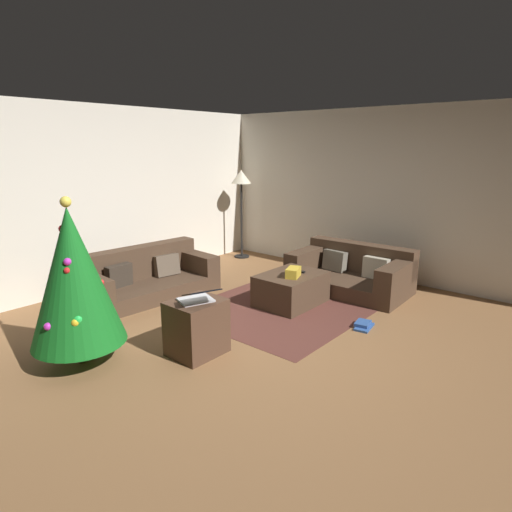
{
  "coord_description": "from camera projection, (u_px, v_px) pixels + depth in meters",
  "views": [
    {
      "loc": [
        -3.28,
        -2.69,
        2.04
      ],
      "look_at": [
        0.59,
        0.6,
        0.75
      ],
      "focal_mm": 30.67,
      "sensor_mm": 36.0,
      "label": 1
    }
  ],
  "objects": [
    {
      "name": "couch_left",
      "position": [
        145.0,
        278.0,
        6.06
      ],
      "size": [
        1.94,
        0.98,
        0.66
      ],
      "rotation": [
        0.0,
        0.0,
        3.07
      ],
      "color": "#473323",
      "rests_on": "ground_plane"
    },
    {
      "name": "book_stack",
      "position": [
        364.0,
        325.0,
        5.03
      ],
      "size": [
        0.32,
        0.22,
        0.06
      ],
      "color": "#2D5193",
      "rests_on": "ground_plane"
    },
    {
      "name": "side_table",
      "position": [
        197.0,
        327.0,
        4.35
      ],
      "size": [
        0.52,
        0.44,
        0.56
      ],
      "primitive_type": "cube",
      "color": "#4C3323",
      "rests_on": "ground_plane"
    },
    {
      "name": "christmas_tree",
      "position": [
        74.0,
        277.0,
        4.04
      ],
      "size": [
        0.87,
        0.87,
        1.6
      ],
      "color": "brown",
      "rests_on": "ground_plane"
    },
    {
      "name": "tv_remote",
      "position": [
        299.0,
        271.0,
        5.76
      ],
      "size": [
        0.08,
        0.17,
        0.02
      ],
      "primitive_type": "cube",
      "rotation": [
        0.0,
        0.0,
        0.23
      ],
      "color": "black",
      "rests_on": "ottoman"
    },
    {
      "name": "ground_plane",
      "position": [
        263.0,
        344.0,
        4.61
      ],
      "size": [
        6.4,
        6.4,
        0.0
      ],
      "primitive_type": "plane",
      "color": "brown"
    },
    {
      "name": "gift_box",
      "position": [
        293.0,
        272.0,
        5.55
      ],
      "size": [
        0.29,
        0.23,
        0.12
      ],
      "primitive_type": "cube",
      "rotation": [
        0.0,
        0.0,
        0.37
      ],
      "color": "gold",
      "rests_on": "ottoman"
    },
    {
      "name": "laptop",
      "position": [
        198.0,
        297.0,
        4.21
      ],
      "size": [
        0.44,
        0.5,
        0.19
      ],
      "color": "silver",
      "rests_on": "side_table"
    },
    {
      "name": "couch_right",
      "position": [
        352.0,
        273.0,
        6.32
      ],
      "size": [
        1.01,
        1.65,
        0.64
      ],
      "rotation": [
        0.0,
        0.0,
        1.6
      ],
      "color": "#473323",
      "rests_on": "ground_plane"
    },
    {
      "name": "corner_lamp",
      "position": [
        241.0,
        183.0,
        7.88
      ],
      "size": [
        0.36,
        0.36,
        1.61
      ],
      "color": "black",
      "rests_on": "ground_plane"
    },
    {
      "name": "rear_partition",
      "position": [
        94.0,
        198.0,
        6.26
      ],
      "size": [
        6.4,
        0.12,
        2.6
      ],
      "primitive_type": "cube",
      "color": "silver",
      "rests_on": "ground_plane"
    },
    {
      "name": "ottoman",
      "position": [
        291.0,
        289.0,
        5.74
      ],
      "size": [
        0.89,
        0.65,
        0.41
      ],
      "primitive_type": "cube",
      "color": "#473323",
      "rests_on": "ground_plane"
    },
    {
      "name": "corner_partition",
      "position": [
        395.0,
        196.0,
        6.61
      ],
      "size": [
        0.12,
        6.4,
        2.6
      ],
      "primitive_type": "cube",
      "color": "silver",
      "rests_on": "ground_plane"
    },
    {
      "name": "area_rug",
      "position": [
        291.0,
        303.0,
        5.79
      ],
      "size": [
        2.6,
        2.0,
        0.01
      ],
      "primitive_type": "cube",
      "color": "#572E26",
      "rests_on": "ground_plane"
    }
  ]
}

